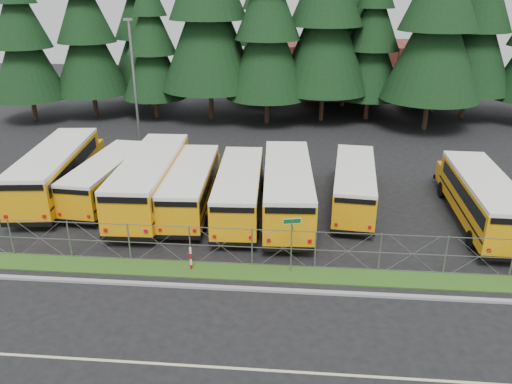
# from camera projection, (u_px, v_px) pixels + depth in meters

# --- Properties ---
(ground) EXTENTS (120.00, 120.00, 0.00)m
(ground) POSITION_uv_depth(u_px,v_px,m) (274.00, 256.00, 24.96)
(ground) COLOR black
(ground) RESTS_ON ground
(curb) EXTENTS (50.00, 0.25, 0.12)m
(curb) POSITION_uv_depth(u_px,v_px,m) (270.00, 290.00, 22.09)
(curb) COLOR gray
(curb) RESTS_ON ground
(grass_verge) EXTENTS (50.00, 1.40, 0.06)m
(grass_verge) POSITION_uv_depth(u_px,v_px,m) (272.00, 274.00, 23.39)
(grass_verge) COLOR #1D4914
(grass_verge) RESTS_ON ground
(road_lane_line) EXTENTS (50.00, 0.12, 0.01)m
(road_lane_line) POSITION_uv_depth(u_px,v_px,m) (262.00, 370.00, 17.62)
(road_lane_line) COLOR beige
(road_lane_line) RESTS_ON ground
(chainlink_fence) EXTENTS (44.00, 0.10, 2.00)m
(chainlink_fence) POSITION_uv_depth(u_px,v_px,m) (273.00, 248.00, 23.65)
(chainlink_fence) COLOR gray
(chainlink_fence) RESTS_ON ground
(brick_building) EXTENTS (22.00, 10.00, 6.00)m
(brick_building) POSITION_uv_depth(u_px,v_px,m) (341.00, 68.00, 60.03)
(brick_building) COLOR maroon
(brick_building) RESTS_ON ground
(bus_0) EXTENTS (4.09, 12.16, 3.13)m
(bus_0) POSITION_uv_depth(u_px,v_px,m) (59.00, 172.00, 31.53)
(bus_0) COLOR orange
(bus_0) RESTS_ON ground
(bus_1) EXTENTS (3.13, 10.09, 2.60)m
(bus_1) POSITION_uv_depth(u_px,v_px,m) (110.00, 178.00, 31.21)
(bus_1) COLOR orange
(bus_1) RESTS_ON ground
(bus_2) EXTENTS (3.15, 12.10, 3.15)m
(bus_2) POSITION_uv_depth(u_px,v_px,m) (152.00, 181.00, 30.03)
(bus_2) COLOR orange
(bus_2) RESTS_ON ground
(bus_3) EXTENTS (2.88, 10.47, 2.72)m
(bus_3) POSITION_uv_depth(u_px,v_px,m) (192.00, 187.00, 29.74)
(bus_3) COLOR orange
(bus_3) RESTS_ON ground
(bus_4) EXTENTS (2.91, 10.66, 2.77)m
(bus_4) POSITION_uv_depth(u_px,v_px,m) (240.00, 191.00, 29.10)
(bus_4) COLOR orange
(bus_4) RESTS_ON ground
(bus_5) EXTENTS (3.29, 11.73, 3.04)m
(bus_5) POSITION_uv_depth(u_px,v_px,m) (287.00, 189.00, 28.97)
(bus_5) COLOR orange
(bus_5) RESTS_ON ground
(bus_6) EXTENTS (3.34, 10.26, 2.64)m
(bus_6) POSITION_uv_depth(u_px,v_px,m) (354.00, 186.00, 30.05)
(bus_6) COLOR orange
(bus_6) RESTS_ON ground
(bus_east) EXTENTS (2.92, 11.03, 2.87)m
(bus_east) POSITION_uv_depth(u_px,v_px,m) (480.00, 199.00, 27.85)
(bus_east) COLOR orange
(bus_east) RESTS_ON ground
(street_sign) EXTENTS (0.83, 0.54, 2.81)m
(street_sign) POSITION_uv_depth(u_px,v_px,m) (292.00, 234.00, 22.78)
(street_sign) COLOR gray
(street_sign) RESTS_ON ground
(striped_bollard) EXTENTS (0.11, 0.11, 1.20)m
(striped_bollard) POSITION_uv_depth(u_px,v_px,m) (191.00, 259.00, 23.51)
(striped_bollard) COLOR #B20C0C
(striped_bollard) RESTS_ON ground
(light_standard) EXTENTS (0.70, 0.35, 10.14)m
(light_standard) POSITION_uv_depth(u_px,v_px,m) (134.00, 81.00, 38.99)
(light_standard) COLOR gray
(light_standard) RESTS_ON ground
(conifer_0) EXTENTS (6.96, 6.96, 15.39)m
(conifer_0) POSITION_uv_depth(u_px,v_px,m) (22.00, 40.00, 46.24)
(conifer_0) COLOR black
(conifer_0) RESTS_ON ground
(conifer_1) EXTENTS (7.26, 7.26, 16.07)m
(conifer_1) POSITION_uv_depth(u_px,v_px,m) (86.00, 34.00, 47.82)
(conifer_1) COLOR black
(conifer_1) RESTS_ON ground
(conifer_2) EXTENTS (6.23, 6.23, 13.79)m
(conifer_2) POSITION_uv_depth(u_px,v_px,m) (152.00, 47.00, 47.71)
(conifer_2) COLOR black
(conifer_2) RESTS_ON ground
(conifer_3) EXTENTS (9.44, 9.44, 20.88)m
(conifer_3) POSITION_uv_depth(u_px,v_px,m) (208.00, 8.00, 45.73)
(conifer_3) COLOR black
(conifer_3) RESTS_ON ground
(conifer_4) EXTENTS (7.81, 7.81, 17.27)m
(conifer_4) POSITION_uv_depth(u_px,v_px,m) (268.00, 30.00, 45.04)
(conifer_4) COLOR black
(conifer_4) RESTS_ON ground
(conifer_5) EXTENTS (8.91, 8.91, 19.70)m
(conifer_5) POSITION_uv_depth(u_px,v_px,m) (326.00, 15.00, 45.57)
(conifer_5) COLOR black
(conifer_5) RESTS_ON ground
(conifer_6) EXTENTS (6.69, 6.69, 14.79)m
(conifer_6) POSITION_uv_depth(u_px,v_px,m) (372.00, 42.00, 46.99)
(conifer_6) COLOR black
(conifer_6) RESTS_ON ground
(conifer_7) EXTENTS (8.77, 8.77, 19.38)m
(conifer_7) POSITION_uv_depth(u_px,v_px,m) (439.00, 19.00, 42.65)
(conifer_7) COLOR black
(conifer_7) RESTS_ON ground
(conifer_8) EXTENTS (8.34, 8.34, 18.44)m
(conifer_8) POSITION_uv_depth(u_px,v_px,m) (476.00, 21.00, 46.61)
(conifer_8) COLOR black
(conifer_8) RESTS_ON ground
(conifer_10) EXTENTS (7.14, 7.14, 15.79)m
(conifer_10) POSITION_uv_depth(u_px,v_px,m) (141.00, 31.00, 52.22)
(conifer_10) COLOR black
(conifer_10) RESTS_ON ground
(conifer_11) EXTENTS (6.40, 6.40, 14.15)m
(conifer_11) POSITION_uv_depth(u_px,v_px,m) (258.00, 38.00, 53.64)
(conifer_11) COLOR black
(conifer_11) RESTS_ON ground
(conifer_12) EXTENTS (9.35, 9.35, 20.69)m
(conifer_12) POSITION_uv_depth(u_px,v_px,m) (349.00, 6.00, 50.88)
(conifer_12) COLOR black
(conifer_12) RESTS_ON ground
(conifer_13) EXTENTS (6.96, 6.96, 15.39)m
(conifer_13) POSITION_uv_depth(u_px,v_px,m) (442.00, 35.00, 49.72)
(conifer_13) COLOR black
(conifer_13) RESTS_ON ground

